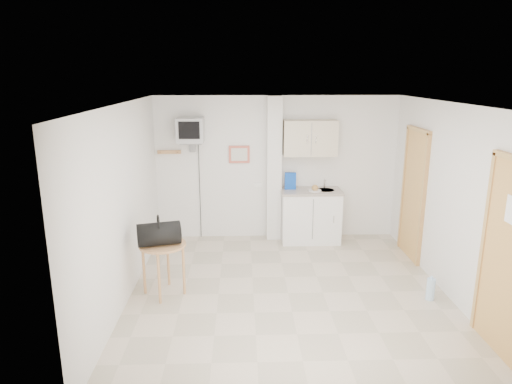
{
  "coord_description": "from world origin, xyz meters",
  "views": [
    {
      "loc": [
        -0.61,
        -5.56,
        2.85
      ],
      "look_at": [
        -0.41,
        0.6,
        1.25
      ],
      "focal_mm": 32.0,
      "sensor_mm": 36.0,
      "label": 1
    }
  ],
  "objects_px": {
    "crt_television": "(191,131)",
    "round_table": "(163,251)",
    "duffel_bag": "(159,234)",
    "water_bottle": "(431,289)"
  },
  "relations": [
    {
      "from": "crt_television",
      "to": "duffel_bag",
      "type": "distance_m",
      "value": 2.3
    },
    {
      "from": "crt_television",
      "to": "round_table",
      "type": "bearing_deg",
      "value": -95.78
    },
    {
      "from": "round_table",
      "to": "water_bottle",
      "type": "distance_m",
      "value": 3.52
    },
    {
      "from": "round_table",
      "to": "duffel_bag",
      "type": "relative_size",
      "value": 1.18
    },
    {
      "from": "duffel_bag",
      "to": "water_bottle",
      "type": "distance_m",
      "value": 3.59
    },
    {
      "from": "crt_television",
      "to": "water_bottle",
      "type": "relative_size",
      "value": 6.59
    },
    {
      "from": "water_bottle",
      "to": "duffel_bag",
      "type": "bearing_deg",
      "value": 176.14
    },
    {
      "from": "duffel_bag",
      "to": "water_bottle",
      "type": "bearing_deg",
      "value": -19.12
    },
    {
      "from": "crt_television",
      "to": "duffel_bag",
      "type": "height_order",
      "value": "crt_television"
    },
    {
      "from": "crt_television",
      "to": "round_table",
      "type": "distance_m",
      "value": 2.39
    }
  ]
}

